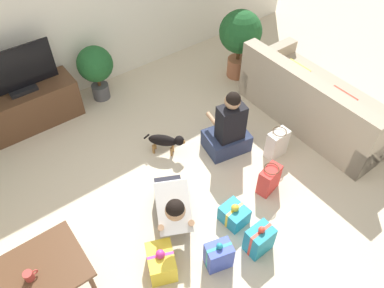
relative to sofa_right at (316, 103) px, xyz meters
name	(u,v)px	position (x,y,z in m)	size (l,w,h in m)	color
ground_plane	(174,214)	(-2.37, -0.13, -0.29)	(16.00, 16.00, 0.00)	beige
wall_back	(48,9)	(-2.37, 2.50, 1.01)	(8.40, 0.06, 2.60)	white
sofa_right	(316,103)	(0.00, 0.00, 0.00)	(0.94, 2.07, 0.84)	tan
coffee_table	(32,278)	(-3.84, -0.15, 0.10)	(0.92, 0.65, 0.44)	brown
tv_console	(30,107)	(-3.04, 2.20, -0.02)	(1.24, 0.47, 0.54)	brown
tv	(16,74)	(-3.04, 2.20, 0.50)	(0.96, 0.20, 0.59)	black
potted_plant_back_right	(96,67)	(-2.07, 2.15, 0.23)	(0.49, 0.49, 0.81)	#4C4C51
potted_plant_corner_right	(240,36)	(-0.14, 1.39, 0.39)	(0.61, 0.61, 1.05)	#A36042
person_kneeling	(172,205)	(-2.44, -0.22, 0.05)	(0.62, 0.82, 0.78)	#23232D
person_sitting	(228,130)	(-1.28, 0.27, 0.04)	(0.58, 0.54, 0.92)	#283351
dog	(166,141)	(-1.92, 0.67, -0.09)	(0.37, 0.40, 0.30)	black
gift_box_a	(234,215)	(-1.91, -0.58, -0.18)	(0.26, 0.29, 0.28)	teal
gift_box_b	(259,240)	(-1.92, -0.97, -0.13)	(0.26, 0.20, 0.38)	teal
gift_box_c	(161,262)	(-2.82, -0.57, -0.15)	(0.36, 0.40, 0.34)	yellow
gift_box_d	(219,255)	(-2.35, -0.85, -0.13)	(0.29, 0.24, 0.37)	#3D51BC
gift_bag_a	(269,179)	(-1.32, -0.49, -0.12)	(0.29, 0.20, 0.37)	red
gift_bag_b	(277,143)	(-0.86, -0.16, -0.10)	(0.27, 0.17, 0.40)	white
mug	(29,276)	(-3.84, -0.18, 0.20)	(0.12, 0.08, 0.09)	#B23D38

